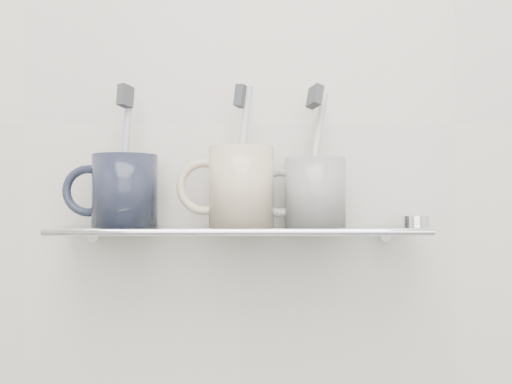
{
  "coord_description": "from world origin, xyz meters",
  "views": [
    {
      "loc": [
        0.01,
        0.26,
        1.14
      ],
      "look_at": [
        0.02,
        1.04,
        1.15
      ],
      "focal_mm": 40.0,
      "sensor_mm": 36.0,
      "label": 1
    }
  ],
  "objects_px": {
    "mug_left": "(125,191)",
    "mug_right": "(315,192)",
    "mug_center": "(241,187)",
    "shelf_glass": "(239,230)"
  },
  "relations": [
    {
      "from": "mug_center",
      "to": "shelf_glass",
      "type": "bearing_deg",
      "value": -124.99
    },
    {
      "from": "mug_left",
      "to": "mug_right",
      "type": "relative_size",
      "value": 1.05
    },
    {
      "from": "mug_center",
      "to": "mug_left",
      "type": "bearing_deg",
      "value": 171.87
    },
    {
      "from": "mug_left",
      "to": "mug_right",
      "type": "height_order",
      "value": "mug_left"
    },
    {
      "from": "mug_center",
      "to": "mug_right",
      "type": "relative_size",
      "value": 1.16
    },
    {
      "from": "mug_right",
      "to": "shelf_glass",
      "type": "bearing_deg",
      "value": -158.72
    },
    {
      "from": "mug_left",
      "to": "mug_right",
      "type": "xyz_separation_m",
      "value": [
        0.26,
        0.0,
        -0.0
      ]
    },
    {
      "from": "mug_left",
      "to": "mug_center",
      "type": "distance_m",
      "value": 0.16
    },
    {
      "from": "shelf_glass",
      "to": "mug_center",
      "type": "bearing_deg",
      "value": 63.14
    },
    {
      "from": "shelf_glass",
      "to": "mug_center",
      "type": "height_order",
      "value": "mug_center"
    }
  ]
}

